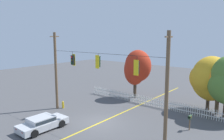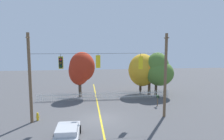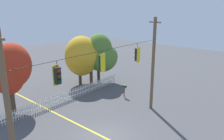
{
  "view_description": "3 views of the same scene",
  "coord_description": "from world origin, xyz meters",
  "px_view_note": "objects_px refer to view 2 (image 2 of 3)",
  "views": [
    {
      "loc": [
        13.16,
        -14.46,
        7.96
      ],
      "look_at": [
        0.89,
        0.61,
        4.96
      ],
      "focal_mm": 35.43,
      "sensor_mm": 36.0,
      "label": 1
    },
    {
      "loc": [
        -1.36,
        -19.75,
        7.34
      ],
      "look_at": [
        1.16,
        0.29,
        4.81
      ],
      "focal_mm": 33.68,
      "sensor_mm": 36.0,
      "label": 2
    },
    {
      "loc": [
        -10.39,
        -9.58,
        9.17
      ],
      "look_at": [
        1.01,
        0.14,
        4.87
      ],
      "focal_mm": 35.59,
      "sensor_mm": 36.0,
      "label": 3
    }
  ],
  "objects_px": {
    "traffic_signal_northbound_secondary": "(61,63)",
    "roadside_mailbox": "(158,97)",
    "autumn_oak_far_east": "(149,70)",
    "fire_hydrant": "(38,116)",
    "autumn_maple_mid": "(142,70)",
    "traffic_signal_westbound_side": "(98,61)",
    "parked_car": "(67,133)",
    "autumn_maple_far_west": "(159,71)",
    "traffic_signal_southbound_primary": "(140,63)",
    "autumn_maple_near_fence": "(81,68)"
  },
  "relations": [
    {
      "from": "traffic_signal_northbound_secondary",
      "to": "roadside_mailbox",
      "type": "height_order",
      "value": "traffic_signal_northbound_secondary"
    },
    {
      "from": "autumn_oak_far_east",
      "to": "fire_hydrant",
      "type": "relative_size",
      "value": 6.97
    },
    {
      "from": "autumn_maple_mid",
      "to": "roadside_mailbox",
      "type": "bearing_deg",
      "value": -88.15
    },
    {
      "from": "autumn_maple_mid",
      "to": "traffic_signal_westbound_side",
      "type": "bearing_deg",
      "value": -125.77
    },
    {
      "from": "autumn_maple_mid",
      "to": "parked_car",
      "type": "bearing_deg",
      "value": -124.56
    },
    {
      "from": "autumn_oak_far_east",
      "to": "traffic_signal_northbound_secondary",
      "type": "bearing_deg",
      "value": -139.99
    },
    {
      "from": "autumn_maple_far_west",
      "to": "traffic_signal_northbound_secondary",
      "type": "bearing_deg",
      "value": -145.63
    },
    {
      "from": "roadside_mailbox",
      "to": "traffic_signal_westbound_side",
      "type": "bearing_deg",
      "value": -153.6
    },
    {
      "from": "traffic_signal_northbound_secondary",
      "to": "traffic_signal_southbound_primary",
      "type": "height_order",
      "value": "same"
    },
    {
      "from": "parked_car",
      "to": "fire_hydrant",
      "type": "height_order",
      "value": "parked_car"
    },
    {
      "from": "traffic_signal_westbound_side",
      "to": "roadside_mailbox",
      "type": "bearing_deg",
      "value": 26.4
    },
    {
      "from": "traffic_signal_northbound_secondary",
      "to": "autumn_maple_mid",
      "type": "bearing_deg",
      "value": 42.9
    },
    {
      "from": "traffic_signal_westbound_side",
      "to": "fire_hydrant",
      "type": "bearing_deg",
      "value": 175.35
    },
    {
      "from": "traffic_signal_westbound_side",
      "to": "autumn_maple_mid",
      "type": "bearing_deg",
      "value": 54.23
    },
    {
      "from": "autumn_maple_near_fence",
      "to": "autumn_maple_far_west",
      "type": "xyz_separation_m",
      "value": [
        10.84,
        -0.62,
        -0.38
      ]
    },
    {
      "from": "autumn_maple_mid",
      "to": "parked_car",
      "type": "height_order",
      "value": "autumn_maple_mid"
    },
    {
      "from": "roadside_mailbox",
      "to": "parked_car",
      "type": "bearing_deg",
      "value": -141.44
    },
    {
      "from": "autumn_maple_mid",
      "to": "autumn_maple_near_fence",
      "type": "bearing_deg",
      "value": -176.33
    },
    {
      "from": "autumn_oak_far_east",
      "to": "autumn_maple_near_fence",
      "type": "bearing_deg",
      "value": -177.79
    },
    {
      "from": "traffic_signal_southbound_primary",
      "to": "autumn_maple_near_fence",
      "type": "distance_m",
      "value": 11.03
    },
    {
      "from": "traffic_signal_northbound_secondary",
      "to": "autumn_oak_far_east",
      "type": "relative_size",
      "value": 0.26
    },
    {
      "from": "traffic_signal_southbound_primary",
      "to": "autumn_oak_far_east",
      "type": "bearing_deg",
      "value": 68.29
    },
    {
      "from": "traffic_signal_westbound_side",
      "to": "autumn_oak_far_east",
      "type": "relative_size",
      "value": 0.25
    },
    {
      "from": "autumn_maple_mid",
      "to": "autumn_oak_far_east",
      "type": "xyz_separation_m",
      "value": [
        0.89,
        -0.19,
        0.04
      ]
    },
    {
      "from": "autumn_maple_mid",
      "to": "parked_car",
      "type": "distance_m",
      "value": 17.26
    },
    {
      "from": "traffic_signal_northbound_secondary",
      "to": "traffic_signal_westbound_side",
      "type": "distance_m",
      "value": 3.45
    },
    {
      "from": "traffic_signal_southbound_primary",
      "to": "autumn_maple_mid",
      "type": "relative_size",
      "value": 0.26
    },
    {
      "from": "autumn_oak_far_east",
      "to": "fire_hydrant",
      "type": "bearing_deg",
      "value": -146.55
    },
    {
      "from": "autumn_maple_near_fence",
      "to": "roadside_mailbox",
      "type": "bearing_deg",
      "value": -31.77
    },
    {
      "from": "traffic_signal_northbound_secondary",
      "to": "autumn_maple_mid",
      "type": "height_order",
      "value": "traffic_signal_northbound_secondary"
    },
    {
      "from": "autumn_maple_near_fence",
      "to": "traffic_signal_westbound_side",
      "type": "bearing_deg",
      "value": -78.81
    },
    {
      "from": "traffic_signal_westbound_side",
      "to": "parked_car",
      "type": "relative_size",
      "value": 0.32
    },
    {
      "from": "traffic_signal_southbound_primary",
      "to": "traffic_signal_westbound_side",
      "type": "bearing_deg",
      "value": 180.0
    },
    {
      "from": "traffic_signal_northbound_secondary",
      "to": "traffic_signal_westbound_side",
      "type": "xyz_separation_m",
      "value": [
        3.44,
        -0.02,
        0.08
      ]
    },
    {
      "from": "autumn_maple_mid",
      "to": "fire_hydrant",
      "type": "distance_m",
      "value": 16.14
    },
    {
      "from": "autumn_maple_far_west",
      "to": "parked_car",
      "type": "distance_m",
      "value": 17.58
    },
    {
      "from": "traffic_signal_southbound_primary",
      "to": "autumn_oak_far_east",
      "type": "height_order",
      "value": "traffic_signal_southbound_primary"
    },
    {
      "from": "autumn_oak_far_east",
      "to": "autumn_maple_far_west",
      "type": "xyz_separation_m",
      "value": [
        1.12,
        -1.0,
        0.0
      ]
    },
    {
      "from": "traffic_signal_westbound_side",
      "to": "autumn_maple_near_fence",
      "type": "bearing_deg",
      "value": 101.19
    },
    {
      "from": "traffic_signal_southbound_primary",
      "to": "parked_car",
      "type": "distance_m",
      "value": 9.37
    },
    {
      "from": "traffic_signal_southbound_primary",
      "to": "autumn_maple_far_west",
      "type": "xyz_separation_m",
      "value": [
        4.92,
        8.55,
        -1.94
      ]
    },
    {
      "from": "autumn_maple_near_fence",
      "to": "traffic_signal_northbound_secondary",
      "type": "bearing_deg",
      "value": -100.1
    },
    {
      "from": "autumn_oak_far_east",
      "to": "parked_car",
      "type": "xyz_separation_m",
      "value": [
        -10.54,
        -13.82,
        -2.97
      ]
    },
    {
      "from": "autumn_oak_far_east",
      "to": "parked_car",
      "type": "height_order",
      "value": "autumn_oak_far_east"
    },
    {
      "from": "traffic_signal_southbound_primary",
      "to": "roadside_mailbox",
      "type": "distance_m",
      "value": 6.5
    },
    {
      "from": "traffic_signal_westbound_side",
      "to": "roadside_mailbox",
      "type": "relative_size",
      "value": 1.03
    },
    {
      "from": "parked_car",
      "to": "roadside_mailbox",
      "type": "bearing_deg",
      "value": 38.56
    },
    {
      "from": "traffic_signal_southbound_primary",
      "to": "parked_car",
      "type": "relative_size",
      "value": 0.36
    },
    {
      "from": "traffic_signal_northbound_secondary",
      "to": "fire_hydrant",
      "type": "xyz_separation_m",
      "value": [
        -2.38,
        0.45,
        -5.21
      ]
    },
    {
      "from": "autumn_maple_mid",
      "to": "fire_hydrant",
      "type": "xyz_separation_m",
      "value": [
        -12.84,
        -9.26,
        -3.15
      ]
    }
  ]
}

